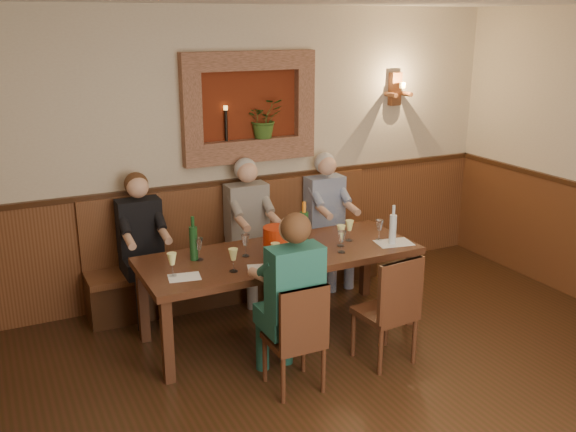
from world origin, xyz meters
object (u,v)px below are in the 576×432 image
Objects in this scene: person_bench_right at (328,230)px; person_chair_front at (289,314)px; chair_near_left at (295,357)px; spittoon_bucket at (277,242)px; chair_near_right at (385,330)px; wine_bottle_green_a at (304,230)px; wine_bottle_green_b at (194,242)px; water_bottle at (393,228)px; dining_table at (280,261)px; person_bench_left at (144,260)px; bench at (240,263)px; person_bench_mid at (251,241)px.

person_bench_right is 2.05m from person_chair_front.
spittoon_bucket reaches higher than chair_near_left.
spittoon_bucket is at bearing 125.20° from chair_near_right.
wine_bottle_green_a is 0.95m from wine_bottle_green_b.
water_bottle reaches higher than chair_near_left.
dining_table is 1.77× the size of person_bench_left.
person_bench_left is (-0.98, -0.10, 0.23)m from bench.
chair_near_right is at bearing -103.87° from person_bench_right.
person_chair_front is 3.67× the size of wine_bottle_green_b.
dining_table is 1.01m from bench.
chair_near_right is 0.67× the size of person_chair_front.
person_bench_left reaches higher than water_bottle.
person_bench_mid reaches higher than person_chair_front.
bench is at bearing 173.79° from person_bench_right.
water_bottle is (0.45, 0.59, 0.63)m from chair_near_right.
water_bottle is at bearing -87.82° from person_bench_right.
spittoon_bucket is 0.32m from wine_bottle_green_a.
wine_bottle_green_b is (-0.42, 1.03, 0.65)m from chair_near_left.
chair_near_left is 0.62× the size of person_bench_mid.
person_bench_left is 0.99× the size of person_bench_right.
chair_near_left is 2.14m from person_bench_right.
spittoon_bucket reaches higher than chair_near_right.
bench is at bearing 47.66° from wine_bottle_green_b.
chair_near_right is (0.54, -0.83, -0.41)m from dining_table.
dining_table is 0.80× the size of bench.
dining_table is 0.85m from person_bench_mid.
person_bench_mid is 0.88m from person_bench_right.
dining_table is at bearing 118.14° from chair_near_right.
spittoon_bucket is at bearing -126.89° from dining_table.
person_chair_front reaches higher than bench.
wine_bottle_green_a is (0.52, 0.77, 0.36)m from person_chair_front.
spittoon_bucket is at bearing -99.22° from person_bench_mid.
person_bench_mid is (0.08, -0.10, 0.25)m from bench.
spittoon_bucket is (-0.62, 0.73, 0.62)m from chair_near_right.
person_bench_left is 3.21× the size of wine_bottle_green_a.
person_chair_front is (-0.37, -1.62, -0.01)m from person_bench_mid.
person_bench_left is at bearing -173.97° from bench.
person_bench_mid is 1.45m from water_bottle.
wine_bottle_green_a is at bearing 59.63° from chair_near_left.
water_bottle is (1.29, 0.63, 0.64)m from chair_near_left.
wine_bottle_green_a is (1.21, -0.85, 0.37)m from person_bench_left.
person_bench_right is 3.64× the size of wine_bottle_green_b.
person_bench_left is 1.52m from wine_bottle_green_a.
wine_bottle_green_b is (-1.67, -0.68, 0.34)m from person_bench_right.
person_bench_left is 3.62× the size of wine_bottle_green_b.
spittoon_bucket is at bearing -21.85° from wine_bottle_green_b.
water_bottle is at bearing -13.19° from dining_table.
person_bench_right is at bearing 41.31° from dining_table.
person_chair_front is 1.00m from wine_bottle_green_a.
dining_table is 6.38× the size of wine_bottle_green_b.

